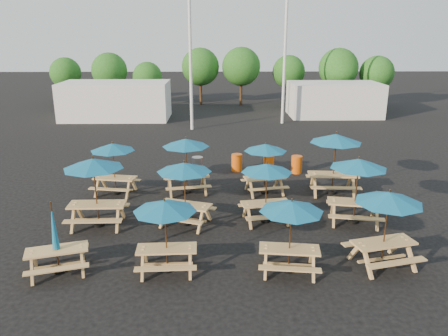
{
  "coord_description": "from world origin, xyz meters",
  "views": [
    {
      "loc": [
        -0.27,
        -15.47,
        6.4
      ],
      "look_at": [
        0.0,
        1.5,
        1.1
      ],
      "focal_mm": 35.0,
      "sensor_mm": 36.0,
      "label": 1
    }
  ],
  "objects_px": {
    "picnic_unit_4": "(184,171)",
    "picnic_unit_5": "(186,146)",
    "waste_bin_3": "(297,164)",
    "picnic_unit_0": "(56,244)",
    "waste_bin_2": "(269,163)",
    "picnic_unit_7": "(267,172)",
    "picnic_unit_3": "(165,211)",
    "picnic_unit_11": "(336,142)",
    "waste_bin_0": "(198,166)",
    "picnic_unit_10": "(358,168)",
    "picnic_unit_8": "(265,151)",
    "picnic_unit_9": "(388,203)",
    "waste_bin_1": "(237,163)",
    "picnic_unit_6": "(291,211)",
    "picnic_unit_2": "(113,151)",
    "picnic_unit_1": "(94,168)"
  },
  "relations": [
    {
      "from": "picnic_unit_1",
      "to": "waste_bin_2",
      "type": "height_order",
      "value": "picnic_unit_1"
    },
    {
      "from": "picnic_unit_5",
      "to": "picnic_unit_10",
      "type": "bearing_deg",
      "value": -37.55
    },
    {
      "from": "picnic_unit_2",
      "to": "waste_bin_2",
      "type": "xyz_separation_m",
      "value": [
        6.65,
        2.95,
        -1.44
      ]
    },
    {
      "from": "picnic_unit_1",
      "to": "picnic_unit_7",
      "type": "xyz_separation_m",
      "value": [
        5.79,
        0.25,
        -0.25
      ]
    },
    {
      "from": "picnic_unit_6",
      "to": "waste_bin_3",
      "type": "height_order",
      "value": "picnic_unit_6"
    },
    {
      "from": "picnic_unit_2",
      "to": "picnic_unit_9",
      "type": "bearing_deg",
      "value": -24.1
    },
    {
      "from": "picnic_unit_0",
      "to": "picnic_unit_5",
      "type": "height_order",
      "value": "picnic_unit_5"
    },
    {
      "from": "picnic_unit_7",
      "to": "waste_bin_3",
      "type": "height_order",
      "value": "picnic_unit_7"
    },
    {
      "from": "picnic_unit_6",
      "to": "waste_bin_1",
      "type": "relative_size",
      "value": 2.56
    },
    {
      "from": "picnic_unit_7",
      "to": "waste_bin_3",
      "type": "distance_m",
      "value": 6.09
    },
    {
      "from": "picnic_unit_5",
      "to": "picnic_unit_4",
      "type": "bearing_deg",
      "value": -97.57
    },
    {
      "from": "picnic_unit_3",
      "to": "picnic_unit_2",
      "type": "bearing_deg",
      "value": 111.96
    },
    {
      "from": "picnic_unit_10",
      "to": "picnic_unit_5",
      "type": "bearing_deg",
      "value": 163.85
    },
    {
      "from": "picnic_unit_3",
      "to": "waste_bin_0",
      "type": "bearing_deg",
      "value": 84.32
    },
    {
      "from": "picnic_unit_4",
      "to": "picnic_unit_8",
      "type": "xyz_separation_m",
      "value": [
        3.05,
        3.04,
        -0.12
      ]
    },
    {
      "from": "picnic_unit_2",
      "to": "picnic_unit_6",
      "type": "bearing_deg",
      "value": -35.44
    },
    {
      "from": "picnic_unit_4",
      "to": "picnic_unit_5",
      "type": "height_order",
      "value": "picnic_unit_5"
    },
    {
      "from": "picnic_unit_0",
      "to": "picnic_unit_7",
      "type": "relative_size",
      "value": 0.98
    },
    {
      "from": "picnic_unit_6",
      "to": "waste_bin_2",
      "type": "relative_size",
      "value": 2.56
    },
    {
      "from": "picnic_unit_2",
      "to": "picnic_unit_7",
      "type": "height_order",
      "value": "picnic_unit_2"
    },
    {
      "from": "picnic_unit_1",
      "to": "picnic_unit_4",
      "type": "relative_size",
      "value": 1.03
    },
    {
      "from": "picnic_unit_0",
      "to": "waste_bin_2",
      "type": "bearing_deg",
      "value": 36.49
    },
    {
      "from": "picnic_unit_3",
      "to": "picnic_unit_9",
      "type": "height_order",
      "value": "picnic_unit_9"
    },
    {
      "from": "picnic_unit_10",
      "to": "picnic_unit_2",
      "type": "bearing_deg",
      "value": 172.53
    },
    {
      "from": "picnic_unit_10",
      "to": "picnic_unit_8",
      "type": "bearing_deg",
      "value": 144.47
    },
    {
      "from": "waste_bin_3",
      "to": "picnic_unit_5",
      "type": "bearing_deg",
      "value": -152.77
    },
    {
      "from": "picnic_unit_4",
      "to": "picnic_unit_9",
      "type": "xyz_separation_m",
      "value": [
        5.79,
        -2.9,
        0.0
      ]
    },
    {
      "from": "picnic_unit_11",
      "to": "picnic_unit_3",
      "type": "bearing_deg",
      "value": -131.74
    },
    {
      "from": "picnic_unit_3",
      "to": "picnic_unit_9",
      "type": "relative_size",
      "value": 0.93
    },
    {
      "from": "picnic_unit_0",
      "to": "picnic_unit_6",
      "type": "distance_m",
      "value": 6.48
    },
    {
      "from": "picnic_unit_3",
      "to": "picnic_unit_5",
      "type": "xyz_separation_m",
      "value": [
        0.14,
        6.23,
        0.18
      ]
    },
    {
      "from": "picnic_unit_7",
      "to": "waste_bin_2",
      "type": "distance_m",
      "value": 6.02
    },
    {
      "from": "picnic_unit_3",
      "to": "picnic_unit_4",
      "type": "height_order",
      "value": "picnic_unit_4"
    },
    {
      "from": "picnic_unit_6",
      "to": "picnic_unit_8",
      "type": "height_order",
      "value": "picnic_unit_8"
    },
    {
      "from": "waste_bin_2",
      "to": "picnic_unit_7",
      "type": "bearing_deg",
      "value": -97.58
    },
    {
      "from": "waste_bin_2",
      "to": "waste_bin_3",
      "type": "bearing_deg",
      "value": -11.3
    },
    {
      "from": "picnic_unit_4",
      "to": "picnic_unit_6",
      "type": "xyz_separation_m",
      "value": [
        3.09,
        -3.16,
        -0.12
      ]
    },
    {
      "from": "picnic_unit_11",
      "to": "waste_bin_1",
      "type": "bearing_deg",
      "value": 144.57
    },
    {
      "from": "picnic_unit_0",
      "to": "waste_bin_3",
      "type": "bearing_deg",
      "value": 30.82
    },
    {
      "from": "picnic_unit_7",
      "to": "waste_bin_3",
      "type": "xyz_separation_m",
      "value": [
        2.07,
        5.54,
        -1.43
      ]
    },
    {
      "from": "picnic_unit_10",
      "to": "picnic_unit_7",
      "type": "bearing_deg",
      "value": -171.41
    },
    {
      "from": "picnic_unit_3",
      "to": "picnic_unit_11",
      "type": "bearing_deg",
      "value": 41.98
    },
    {
      "from": "picnic_unit_6",
      "to": "picnic_unit_3",
      "type": "bearing_deg",
      "value": -174.43
    },
    {
      "from": "picnic_unit_0",
      "to": "picnic_unit_6",
      "type": "relative_size",
      "value": 0.99
    },
    {
      "from": "picnic_unit_10",
      "to": "waste_bin_1",
      "type": "distance_m",
      "value": 7.32
    },
    {
      "from": "picnic_unit_7",
      "to": "picnic_unit_9",
      "type": "height_order",
      "value": "picnic_unit_9"
    },
    {
      "from": "picnic_unit_0",
      "to": "picnic_unit_2",
      "type": "bearing_deg",
      "value": 71.44
    },
    {
      "from": "picnic_unit_0",
      "to": "picnic_unit_9",
      "type": "distance_m",
      "value": 9.18
    },
    {
      "from": "picnic_unit_4",
      "to": "waste_bin_0",
      "type": "relative_size",
      "value": 2.86
    },
    {
      "from": "waste_bin_0",
      "to": "waste_bin_1",
      "type": "height_order",
      "value": "same"
    }
  ]
}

